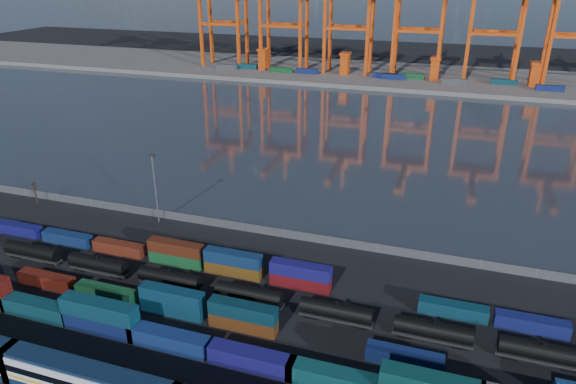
% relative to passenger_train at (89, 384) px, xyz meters
% --- Properties ---
extents(ground, '(700.00, 700.00, 0.00)m').
position_rel_passenger_train_xyz_m(ground, '(10.50, 23.25, -2.91)').
color(ground, black).
rests_on(ground, ground).
extents(harbor_water, '(700.00, 700.00, 0.00)m').
position_rel_passenger_train_xyz_m(harbor_water, '(10.50, 128.25, -2.90)').
color(harbor_water, '#272F39').
rests_on(harbor_water, ground).
extents(far_quay, '(700.00, 70.00, 2.00)m').
position_rel_passenger_train_xyz_m(far_quay, '(10.50, 233.25, -1.91)').
color(far_quay, '#514F4C').
rests_on(far_quay, ground).
extents(passenger_train, '(79.36, 3.38, 5.79)m').
position_rel_passenger_train_xyz_m(passenger_train, '(0.00, 0.00, 0.00)').
color(passenger_train, silver).
rests_on(passenger_train, ground).
extents(container_row_south, '(141.03, 2.68, 5.72)m').
position_rel_passenger_train_xyz_m(container_row_south, '(13.20, 12.63, -0.59)').
color(container_row_south, '#464A4B').
rests_on(container_row_south, ground).
extents(container_row_mid, '(128.28, 2.31, 4.92)m').
position_rel_passenger_train_xyz_m(container_row_mid, '(4.98, 20.20, -1.14)').
color(container_row_mid, navy).
rests_on(container_row_mid, ground).
extents(container_row_north, '(140.62, 2.30, 4.91)m').
position_rel_passenger_train_xyz_m(container_row_north, '(15.24, 34.46, -1.12)').
color(container_row_north, navy).
rests_on(container_row_north, ground).
extents(tanker_string, '(120.95, 2.67, 3.83)m').
position_rel_passenger_train_xyz_m(tanker_string, '(19.80, 26.88, -0.99)').
color(tanker_string, black).
rests_on(tanker_string, ground).
extents(waterfront_fence, '(160.12, 0.12, 2.20)m').
position_rel_passenger_train_xyz_m(waterfront_fence, '(10.50, 51.25, -1.91)').
color(waterfront_fence, '#595B5E').
rests_on(waterfront_fence, ground).
extents(bare_tree, '(1.72, 1.77, 7.02)m').
position_rel_passenger_train_xyz_m(bare_tree, '(-53.18, 48.23, 0.52)').
color(bare_tree, black).
rests_on(bare_tree, ground).
extents(yard_light_mast, '(1.60, 0.40, 16.60)m').
position_rel_passenger_train_xyz_m(yard_light_mast, '(-19.50, 49.25, 6.38)').
color(yard_light_mast, slate).
rests_on(yard_light_mast, ground).
extents(quay_containers, '(172.58, 10.99, 2.60)m').
position_rel_passenger_train_xyz_m(quay_containers, '(-0.50, 218.71, 0.39)').
color(quay_containers, navy).
rests_on(quay_containers, far_quay).
extents(straddle_carriers, '(140.00, 7.00, 11.10)m').
position_rel_passenger_train_xyz_m(straddle_carriers, '(8.00, 223.25, 4.91)').
color(straddle_carriers, '#DA460F').
rests_on(straddle_carriers, far_quay).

